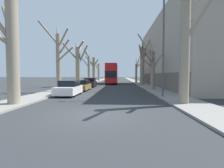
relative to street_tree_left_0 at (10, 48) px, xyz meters
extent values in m
plane|color=#2B2D30|center=(5.58, -2.33, -3.66)|extent=(300.00, 300.00, 0.00)
cube|color=gray|center=(-0.33, 47.67, -3.60)|extent=(2.61, 120.00, 0.12)
cube|color=gray|center=(11.50, 47.67, -3.60)|extent=(2.61, 120.00, 0.12)
cube|color=#9E9384|center=(17.80, 18.84, 1.92)|extent=(10.00, 30.19, 11.15)
cube|color=#5E584F|center=(12.78, 18.84, -2.54)|extent=(0.12, 29.59, 2.23)
cylinder|color=gray|center=(0.12, 0.03, -0.36)|extent=(0.75, 0.75, 6.59)
cylinder|color=gray|center=(-0.08, 0.46, 2.81)|extent=(0.74, 1.18, 1.82)
cylinder|color=gray|center=(-0.60, 0.73, 1.87)|extent=(1.76, 1.72, 2.52)
cylinder|color=gray|center=(0.01, 8.65, -0.39)|extent=(0.53, 0.53, 6.53)
cylinder|color=gray|center=(0.68, 8.44, 1.37)|extent=(1.53, 0.64, 1.74)
cylinder|color=gray|center=(0.69, 8.24, 2.34)|extent=(1.58, 1.07, 1.98)
cylinder|color=gray|center=(1.00, 8.12, 0.61)|extent=(2.15, 1.28, 1.47)
cylinder|color=gray|center=(-0.68, 7.74, 2.75)|extent=(1.60, 2.04, 2.26)
cylinder|color=gray|center=(-0.20, 9.15, 2.87)|extent=(0.65, 1.21, 2.00)
cylinder|color=gray|center=(0.02, 17.93, -0.39)|extent=(0.79, 0.79, 6.53)
cylinder|color=gray|center=(0.77, 18.02, 1.54)|extent=(1.78, 0.49, 3.33)
cylinder|color=gray|center=(0.59, 17.43, 3.12)|extent=(1.46, 1.31, 1.42)
cylinder|color=gray|center=(-0.99, 17.15, 1.99)|extent=(2.34, 1.90, 2.81)
cylinder|color=gray|center=(-0.26, 18.59, 2.68)|extent=(0.89, 1.63, 2.15)
cylinder|color=gray|center=(0.00, 19.13, 2.25)|extent=(0.30, 2.59, 2.42)
cylinder|color=gray|center=(0.11, 27.63, -0.56)|extent=(0.54, 0.54, 6.20)
cylinder|color=gray|center=(-0.13, 26.38, 2.86)|extent=(0.68, 2.64, 1.86)
cylinder|color=gray|center=(-0.30, 26.94, 2.84)|extent=(1.04, 1.57, 1.40)
cylinder|color=gray|center=(-0.61, 27.29, 1.00)|extent=(1.66, 0.91, 2.12)
cylinder|color=gray|center=(-0.02, 28.10, 1.06)|extent=(0.49, 1.15, 2.15)
cylinder|color=gray|center=(-0.06, 36.45, -0.32)|extent=(0.84, 0.84, 6.68)
cylinder|color=gray|center=(0.55, 36.12, 1.65)|extent=(1.56, 1.03, 1.83)
cylinder|color=gray|center=(-1.16, 36.18, 2.07)|extent=(2.47, 0.87, 2.81)
cylinder|color=gray|center=(-0.93, 36.83, 1.60)|extent=(2.07, 1.13, 2.80)
cylinder|color=gray|center=(0.06, 46.50, -0.82)|extent=(0.72, 0.72, 5.67)
cylinder|color=gray|center=(-0.48, 45.03, 0.93)|extent=(1.36, 3.15, 2.06)
cylinder|color=gray|center=(-0.47, 47.17, 1.73)|extent=(1.39, 1.65, 2.06)
cylinder|color=gray|center=(-0.25, 46.08, 0.52)|extent=(0.97, 1.17, 2.04)
cylinder|color=gray|center=(11.05, 0.67, -0.18)|extent=(0.64, 0.64, 6.96)
cylinder|color=gray|center=(11.72, 0.99, 2.53)|extent=(1.61, 0.91, 2.41)
cylinder|color=gray|center=(11.90, 0.41, 1.99)|extent=(1.96, 0.79, 3.18)
cylinder|color=gray|center=(11.16, 11.98, -1.18)|extent=(0.54, 0.54, 4.95)
cylinder|color=gray|center=(11.00, 11.26, 0.55)|extent=(0.54, 1.62, 1.39)
cylinder|color=gray|center=(10.40, 11.65, -0.13)|extent=(1.71, 0.88, 1.44)
cylinder|color=gray|center=(10.51, 11.30, 0.45)|extent=(1.52, 1.59, 1.68)
cylinder|color=gray|center=(11.98, 12.59, 0.27)|extent=(1.87, 1.44, 2.47)
cylinder|color=gray|center=(10.19, 11.94, 2.01)|extent=(2.11, 0.29, 3.19)
cylinder|color=gray|center=(11.24, 23.19, 0.01)|extent=(0.81, 0.81, 7.34)
cylinder|color=gray|center=(12.07, 23.47, 3.78)|extent=(1.97, 0.90, 3.17)
cylinder|color=gray|center=(11.79, 23.63, 2.45)|extent=(1.46, 1.24, 2.65)
cylinder|color=gray|center=(12.49, 22.86, 2.63)|extent=(2.75, 0.99, 2.50)
cylinder|color=gray|center=(11.16, 22.33, 3.22)|extent=(0.46, 1.98, 2.88)
cylinder|color=gray|center=(10.88, 22.54, 2.36)|extent=(1.09, 1.67, 3.19)
cylinder|color=gray|center=(11.15, 33.64, -1.28)|extent=(0.59, 0.59, 4.76)
cylinder|color=gray|center=(12.07, 33.43, 0.99)|extent=(2.00, 0.63, 1.72)
cylinder|color=gray|center=(11.66, 34.25, 1.60)|extent=(1.30, 1.51, 3.29)
cylinder|color=gray|center=(11.21, 34.36, 1.34)|extent=(0.34, 1.63, 2.42)
cylinder|color=gray|center=(12.20, 34.50, 1.24)|extent=(2.33, 1.97, 2.38)
cylinder|color=gray|center=(11.34, 33.15, 0.91)|extent=(0.64, 1.21, 2.09)
cube|color=red|center=(5.20, 29.00, -2.06)|extent=(2.42, 11.91, 2.50)
cube|color=red|center=(5.20, 29.00, -0.13)|extent=(2.37, 11.67, 1.35)
cube|color=#B11515|center=(5.20, 29.00, 0.60)|extent=(2.37, 11.67, 0.12)
cube|color=black|center=(5.20, 29.00, -1.57)|extent=(2.45, 10.48, 1.30)
cube|color=black|center=(5.20, 29.00, -0.06)|extent=(2.45, 10.48, 1.02)
cube|color=black|center=(5.20, 23.06, -1.57)|extent=(2.18, 0.06, 1.37)
cylinder|color=black|center=(4.16, 25.43, -3.13)|extent=(0.30, 1.06, 1.06)
cylinder|color=black|center=(6.24, 25.43, -3.13)|extent=(0.30, 1.06, 1.06)
cylinder|color=black|center=(4.16, 32.34, -3.13)|extent=(0.30, 1.06, 1.06)
cylinder|color=black|center=(6.24, 32.34, -3.13)|extent=(0.30, 1.06, 1.06)
cube|color=silver|center=(2.07, 5.52, -3.13)|extent=(1.81, 3.97, 0.69)
cube|color=black|center=(2.07, 5.76, -2.50)|extent=(1.59, 2.06, 0.57)
cylinder|color=black|center=(1.28, 4.33, -3.32)|extent=(0.20, 0.66, 0.66)
cylinder|color=black|center=(2.87, 4.33, -3.32)|extent=(0.20, 0.66, 0.66)
cylinder|color=black|center=(1.28, 6.71, -3.32)|extent=(0.20, 0.66, 0.66)
cylinder|color=black|center=(2.87, 6.71, -3.32)|extent=(0.20, 0.66, 0.66)
cube|color=olive|center=(2.07, 10.86, -3.18)|extent=(1.89, 4.21, 0.60)
cube|color=black|center=(2.07, 11.11, -2.60)|extent=(1.67, 2.19, 0.55)
cylinder|color=black|center=(1.24, 9.59, -3.35)|extent=(0.20, 0.62, 0.62)
cylinder|color=black|center=(2.91, 9.59, -3.35)|extent=(0.20, 0.62, 0.62)
cylinder|color=black|center=(1.24, 12.12, -3.35)|extent=(0.20, 0.62, 0.62)
cylinder|color=black|center=(2.91, 12.12, -3.35)|extent=(0.20, 0.62, 0.62)
cube|color=black|center=(2.07, 17.34, -3.14)|extent=(1.82, 4.41, 0.68)
cube|color=black|center=(2.07, 17.61, -2.49)|extent=(1.60, 2.29, 0.62)
cylinder|color=black|center=(1.27, 16.02, -3.34)|extent=(0.20, 0.62, 0.62)
cylinder|color=black|center=(2.87, 16.02, -3.34)|extent=(0.20, 0.62, 0.62)
cylinder|color=black|center=(1.27, 18.67, -3.34)|extent=(0.20, 0.62, 0.62)
cylinder|color=black|center=(2.87, 18.67, -3.34)|extent=(0.20, 0.62, 0.62)
cylinder|color=#4C4F54|center=(10.58, 4.30, 0.95)|extent=(0.16, 0.16, 9.22)
camera|label=1|loc=(6.87, -10.80, -1.70)|focal=28.00mm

